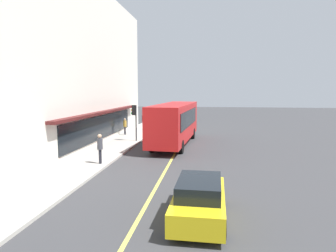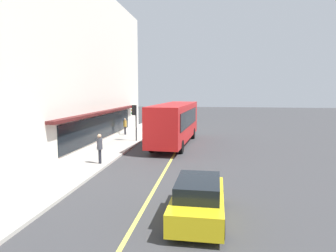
# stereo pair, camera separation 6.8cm
# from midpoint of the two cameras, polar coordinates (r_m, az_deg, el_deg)

# --- Properties ---
(ground) EXTENTS (120.00, 120.00, 0.00)m
(ground) POSITION_cam_midpoint_polar(r_m,az_deg,el_deg) (25.00, 1.92, -3.98)
(ground) COLOR #38383A
(sidewalk) EXTENTS (80.00, 3.13, 0.15)m
(sidewalk) POSITION_cam_midpoint_polar(r_m,az_deg,el_deg) (26.04, -9.56, -3.47)
(sidewalk) COLOR #B2ADA3
(sidewalk) RESTS_ON ground
(lane_centre_stripe) EXTENTS (36.00, 0.16, 0.01)m
(lane_centre_stripe) POSITION_cam_midpoint_polar(r_m,az_deg,el_deg) (25.00, 1.92, -3.97)
(lane_centre_stripe) COLOR #D8D14C
(lane_centre_stripe) RESTS_ON ground
(storefront_building) EXTENTS (26.44, 12.25, 13.39)m
(storefront_building) POSITION_cam_midpoint_polar(r_m,az_deg,el_deg) (29.48, -23.40, 10.17)
(storefront_building) COLOR silver
(storefront_building) RESTS_ON ground
(bus) EXTENTS (11.27, 3.23, 3.50)m
(bus) POSITION_cam_midpoint_polar(r_m,az_deg,el_deg) (25.88, 1.24, 0.84)
(bus) COLOR red
(bus) RESTS_ON ground
(traffic_light) EXTENTS (0.30, 0.52, 3.20)m
(traffic_light) POSITION_cam_midpoint_polar(r_m,az_deg,el_deg) (26.99, -6.45, 2.21)
(traffic_light) COLOR #2D2D33
(traffic_light) RESTS_ON sidewalk
(car_yellow) EXTENTS (4.34, 1.94, 1.52)m
(car_yellow) POSITION_cam_midpoint_polar(r_m,az_deg,el_deg) (11.31, 5.74, -13.58)
(car_yellow) COLOR yellow
(car_yellow) RESTS_ON ground
(pedestrian_at_corner) EXTENTS (0.34, 0.34, 1.80)m
(pedestrian_at_corner) POSITION_cam_midpoint_polar(r_m,az_deg,el_deg) (35.51, -4.76, 1.22)
(pedestrian_at_corner) COLOR black
(pedestrian_at_corner) RESTS_ON sidewalk
(pedestrian_by_curb) EXTENTS (0.34, 0.34, 1.84)m
(pedestrian_by_curb) POSITION_cam_midpoint_polar(r_m,az_deg,el_deg) (19.09, -12.80, -3.65)
(pedestrian_by_curb) COLOR black
(pedestrian_by_curb) RESTS_ON sidewalk
(pedestrian_waiting) EXTENTS (0.34, 0.34, 1.65)m
(pedestrian_waiting) POSITION_cam_midpoint_polar(r_m,az_deg,el_deg) (31.16, -8.18, 0.21)
(pedestrian_waiting) COLOR black
(pedestrian_waiting) RESTS_ON sidewalk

